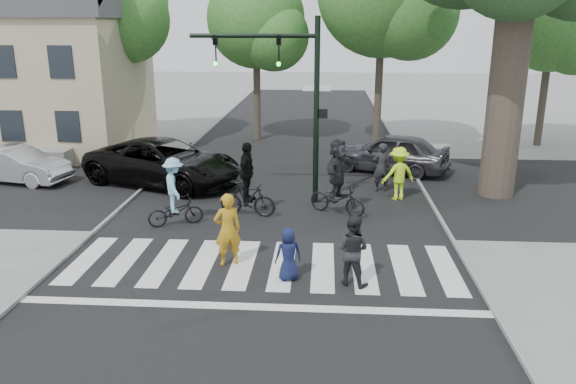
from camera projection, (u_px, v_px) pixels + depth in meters
name	position (u px, v px, depth m)	size (l,w,h in m)	color
ground	(258.00, 282.00, 13.01)	(120.00, 120.00, 0.00)	gray
road_stem	(276.00, 213.00, 17.79)	(10.00, 70.00, 0.01)	black
road_cross	(284.00, 187.00, 20.65)	(70.00, 10.00, 0.01)	black
curb_left	(121.00, 208.00, 18.10)	(0.10, 70.00, 0.10)	gray
curb_right	(438.00, 215.00, 17.45)	(0.10, 70.00, 0.10)	gray
crosswalk	(261.00, 270.00, 13.64)	(10.00, 3.85, 0.01)	silver
traffic_signal	(290.00, 85.00, 17.79)	(4.45, 0.29, 6.00)	black
bg_tree_0	(16.00, 16.00, 27.42)	(5.46, 5.20, 8.97)	brown
bg_tree_1	(111.00, 4.00, 26.46)	(6.09, 5.80, 9.80)	brown
bg_tree_2	(260.00, 24.00, 27.35)	(5.04, 4.80, 8.40)	brown
bg_tree_4	(559.00, 27.00, 26.03)	(4.83, 4.60, 8.15)	brown
house	(46.00, 68.00, 26.02)	(8.40, 8.10, 8.82)	tan
pedestrian_woman	(228.00, 230.00, 13.71)	(0.67, 0.44, 1.85)	#B98619
pedestrian_child	(288.00, 254.00, 12.97)	(0.62, 0.41, 1.28)	#131A3F
pedestrian_adult	(352.00, 250.00, 12.69)	(0.81, 0.63, 1.67)	black
cyclist_left	(175.00, 197.00, 16.44)	(1.71, 1.21, 2.06)	black
cyclist_mid	(247.00, 186.00, 17.27)	(1.84, 1.14, 2.33)	black
cyclist_right	(338.00, 181.00, 17.41)	(1.98, 1.82, 2.40)	black
car_suv	(164.00, 162.00, 20.78)	(2.77, 6.01, 1.67)	black
car_silver	(17.00, 165.00, 21.09)	(1.42, 4.08, 1.34)	#BBBBC0
car_grey	(390.00, 153.00, 22.52)	(1.88, 4.68, 1.60)	#302F35
bystander_hivis	(399.00, 174.00, 18.91)	(1.18, 0.68, 1.82)	#CCFF1F
bystander_dark	(381.00, 167.00, 19.88)	(0.64, 0.42, 1.75)	black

